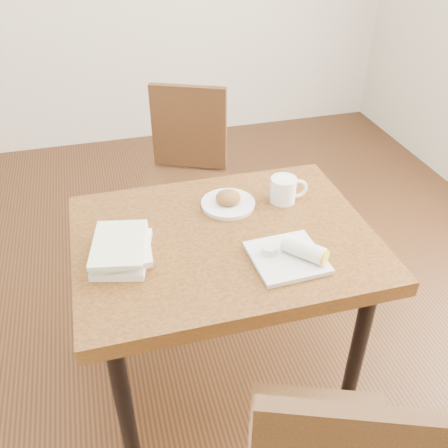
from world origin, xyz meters
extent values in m
cube|color=#472814|center=(0.00, 0.00, -0.01)|extent=(4.00, 5.00, 0.01)
cube|color=brown|center=(0.00, 0.00, 0.72)|extent=(1.09, 0.83, 0.06)
cylinder|color=black|center=(-0.44, -0.32, 0.34)|extent=(0.06, 0.06, 0.69)
cylinder|color=black|center=(0.44, -0.32, 0.34)|extent=(0.06, 0.06, 0.69)
cylinder|color=black|center=(-0.44, 0.32, 0.34)|extent=(0.06, 0.06, 0.69)
cylinder|color=black|center=(0.44, 0.32, 0.34)|extent=(0.06, 0.06, 0.69)
cylinder|color=#4A3015|center=(-0.01, -0.49, 0.23)|extent=(0.04, 0.04, 0.45)
cylinder|color=#4A3015|center=(0.32, -0.62, 0.23)|extent=(0.04, 0.04, 0.45)
cylinder|color=#422813|center=(0.24, 0.91, 0.23)|extent=(0.04, 0.04, 0.45)
cylinder|color=#422813|center=(-0.09, 1.06, 0.23)|extent=(0.04, 0.04, 0.45)
cylinder|color=#422813|center=(0.09, 0.58, 0.23)|extent=(0.04, 0.04, 0.45)
cylinder|color=#422813|center=(-0.24, 0.73, 0.23)|extent=(0.04, 0.04, 0.45)
cube|color=#422813|center=(0.00, 0.82, 0.47)|extent=(0.56, 0.56, 0.04)
cube|color=#422813|center=(0.08, 1.00, 0.73)|extent=(0.38, 0.20, 0.45)
cylinder|color=white|center=(0.07, 0.18, 0.76)|extent=(0.21, 0.21, 0.01)
cylinder|color=white|center=(0.07, 0.18, 0.77)|extent=(0.21, 0.21, 0.01)
ellipsoid|color=#B27538|center=(0.07, 0.18, 0.79)|extent=(0.10, 0.10, 0.05)
cylinder|color=white|center=(0.29, 0.16, 0.80)|extent=(0.10, 0.10, 0.10)
torus|color=white|center=(0.35, 0.15, 0.80)|extent=(0.08, 0.03, 0.08)
cylinder|color=tan|center=(0.29, 0.16, 0.85)|extent=(0.09, 0.09, 0.01)
cylinder|color=#F2E5CC|center=(0.29, 0.16, 0.85)|extent=(0.06, 0.06, 0.00)
cube|color=white|center=(0.17, -0.19, 0.76)|extent=(0.24, 0.24, 0.01)
cube|color=white|center=(0.17, -0.19, 0.77)|extent=(0.25, 0.25, 0.01)
cylinder|color=white|center=(0.22, -0.21, 0.80)|extent=(0.14, 0.15, 0.06)
cylinder|color=yellow|center=(0.27, -0.27, 0.80)|extent=(0.05, 0.05, 0.05)
cylinder|color=silver|center=(0.11, -0.17, 0.78)|extent=(0.05, 0.05, 0.03)
cylinder|color=red|center=(0.11, -0.17, 0.79)|extent=(0.04, 0.04, 0.01)
cube|color=white|center=(-0.37, -0.03, 0.76)|extent=(0.24, 0.29, 0.03)
cube|color=silver|center=(-0.36, -0.02, 0.79)|extent=(0.19, 0.26, 0.02)
cube|color=#A9C382|center=(-0.38, -0.03, 0.81)|extent=(0.22, 0.29, 0.02)
camera|label=1|loc=(-0.39, -1.41, 1.84)|focal=40.00mm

